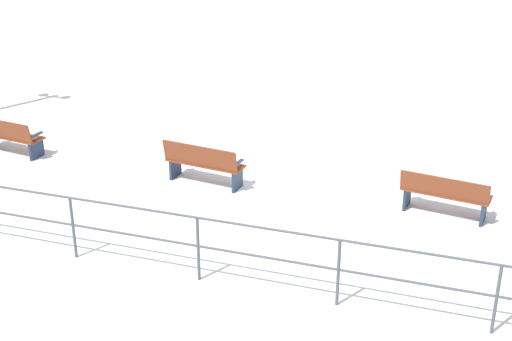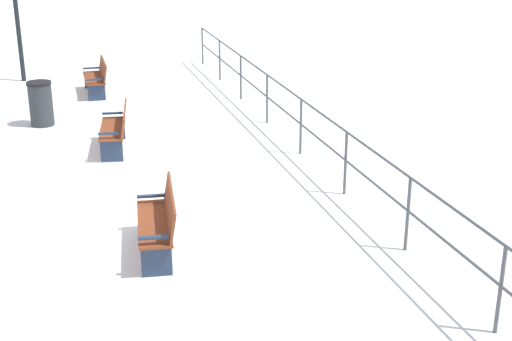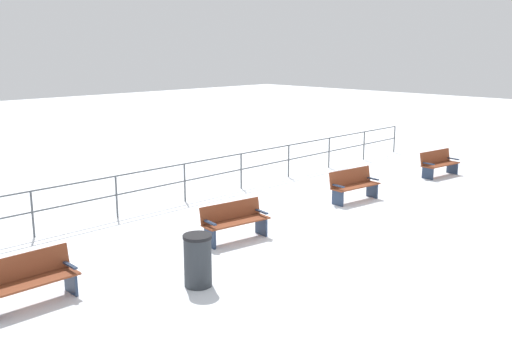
# 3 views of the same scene
# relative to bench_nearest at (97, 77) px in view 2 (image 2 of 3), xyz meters

# --- Properties ---
(ground_plane) EXTENTS (80.00, 80.00, 0.00)m
(ground_plane) POSITION_rel_bench_nearest_xyz_m (0.06, 7.26, -0.46)
(ground_plane) COLOR white
(ground_plane) RESTS_ON ground
(bench_nearest) EXTENTS (0.56, 1.63, 0.89)m
(bench_nearest) POSITION_rel_bench_nearest_xyz_m (0.00, 0.00, 0.00)
(bench_nearest) COLOR brown
(bench_nearest) RESTS_ON ground
(bench_second) EXTENTS (0.77, 1.71, 0.87)m
(bench_second) POSITION_rel_bench_nearest_xyz_m (0.03, 4.85, 0.01)
(bench_second) COLOR brown
(bench_second) RESTS_ON ground
(bench_third) EXTENTS (0.72, 1.72, 0.93)m
(bench_third) POSITION_rel_bench_nearest_xyz_m (-0.06, 9.69, 0.03)
(bench_third) COLOR brown
(bench_third) RESTS_ON ground
(waterfront_railing) EXTENTS (0.05, 20.42, 1.14)m
(waterfront_railing) POSITION_rel_bench_nearest_xyz_m (-3.48, 7.26, 0.32)
(waterfront_railing) COLOR #4C5156
(waterfront_railing) RESTS_ON ground
(trash_bin) EXTENTS (0.55, 0.55, 1.00)m
(trash_bin) POSITION_rel_bench_nearest_xyz_m (1.46, 2.58, 0.05)
(trash_bin) COLOR #2D3338
(trash_bin) RESTS_ON ground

